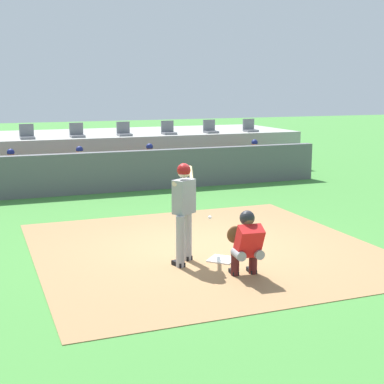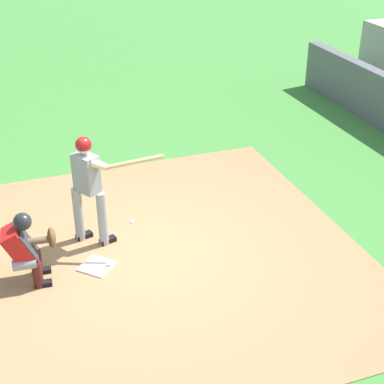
{
  "view_description": "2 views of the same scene",
  "coord_description": "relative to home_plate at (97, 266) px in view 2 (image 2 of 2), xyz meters",
  "views": [
    {
      "loc": [
        -4.01,
        -9.72,
        3.12
      ],
      "look_at": [
        0.0,
        0.7,
        1.0
      ],
      "focal_mm": 52.64,
      "sensor_mm": 36.0,
      "label": 1
    },
    {
      "loc": [
        7.11,
        -1.84,
        5.12
      ],
      "look_at": [
        0.0,
        0.7,
        1.0
      ],
      "focal_mm": 54.45,
      "sensor_mm": 36.0,
      "label": 2
    }
  ],
  "objects": [
    {
      "name": "batter_at_plate",
      "position": [
        -0.69,
        0.1,
        1.01
      ],
      "size": [
        0.79,
        1.32,
        1.8
      ],
      "color": "#99999E",
      "rests_on": "ground"
    },
    {
      "name": "dirt_infield",
      "position": [
        0.0,
        0.8,
        -0.02
      ],
      "size": [
        6.4,
        6.4,
        0.01
      ],
      "primitive_type": "cube",
      "color": "#9E754C",
      "rests_on": "ground"
    },
    {
      "name": "catcher_crouched",
      "position": [
        0.01,
        -0.94,
        0.58
      ],
      "size": [
        0.51,
        1.88,
        1.13
      ],
      "color": "gray",
      "rests_on": "ground"
    },
    {
      "name": "home_plate",
      "position": [
        0.0,
        0.0,
        0.0
      ],
      "size": [
        0.62,
        0.62,
        0.02
      ],
      "primitive_type": "cube",
      "rotation": [
        0.0,
        0.0,
        0.79
      ],
      "color": "white",
      "rests_on": "dirt_infield"
    },
    {
      "name": "ground_plane",
      "position": [
        0.0,
        0.8,
        -0.02
      ],
      "size": [
        80.0,
        80.0,
        0.0
      ],
      "primitive_type": "plane",
      "color": "#428438"
    }
  ]
}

